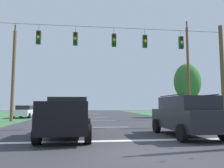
% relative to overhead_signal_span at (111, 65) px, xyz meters
% --- Properties ---
extents(ground_plane, '(120.00, 120.00, 0.00)m').
position_rel_overhead_signal_span_xyz_m(ground_plane, '(-0.02, -8.51, -4.45)').
color(ground_plane, '#333338').
extents(stop_bar_stripe, '(14.55, 0.45, 0.01)m').
position_rel_overhead_signal_span_xyz_m(stop_bar_stripe, '(-0.02, -6.01, -4.45)').
color(stop_bar_stripe, white).
rests_on(stop_bar_stripe, ground).
extents(lane_dash_0, '(2.50, 0.15, 0.01)m').
position_rel_overhead_signal_span_xyz_m(lane_dash_0, '(-0.02, -0.01, -4.45)').
color(lane_dash_0, white).
rests_on(lane_dash_0, ground).
extents(lane_dash_1, '(2.50, 0.15, 0.01)m').
position_rel_overhead_signal_span_xyz_m(lane_dash_1, '(-0.02, 6.36, -4.45)').
color(lane_dash_1, white).
rests_on(lane_dash_1, ground).
extents(lane_dash_2, '(2.50, 0.15, 0.01)m').
position_rel_overhead_signal_span_xyz_m(lane_dash_2, '(-0.02, 12.92, -4.45)').
color(lane_dash_2, white).
rests_on(lane_dash_2, ground).
extents(lane_dash_3, '(2.50, 0.15, 0.01)m').
position_rel_overhead_signal_span_xyz_m(lane_dash_3, '(-0.02, 23.09, -4.45)').
color(lane_dash_3, white).
rests_on(lane_dash_3, ground).
extents(lane_dash_4, '(2.50, 0.15, 0.01)m').
position_rel_overhead_signal_span_xyz_m(lane_dash_4, '(-0.02, 27.68, -4.45)').
color(lane_dash_4, white).
rests_on(lane_dash_4, ground).
extents(overhead_signal_span, '(17.76, 0.31, 7.82)m').
position_rel_overhead_signal_span_xyz_m(overhead_signal_span, '(0.00, 0.00, 0.00)').
color(overhead_signal_span, brown).
rests_on(overhead_signal_span, ground).
extents(pickup_truck, '(2.34, 5.43, 1.95)m').
position_rel_overhead_signal_span_xyz_m(pickup_truck, '(-2.71, -4.68, -3.48)').
color(pickup_truck, black).
rests_on(pickup_truck, ground).
extents(suv_black, '(2.24, 4.81, 2.05)m').
position_rel_overhead_signal_span_xyz_m(suv_black, '(3.18, -5.09, -3.39)').
color(suv_black, black).
rests_on(suv_black, ground).
extents(distant_car_crossing_white, '(2.11, 4.34, 1.52)m').
position_rel_overhead_signal_span_xyz_m(distant_car_crossing_white, '(-9.08, 12.27, -3.66)').
color(distant_car_crossing_white, silver).
rests_on(distant_car_crossing_white, ground).
extents(utility_pole_mid_right, '(0.28, 1.92, 11.05)m').
position_rel_overhead_signal_span_xyz_m(utility_pole_mid_right, '(9.50, 7.23, 0.89)').
color(utility_pole_mid_right, brown).
rests_on(utility_pole_mid_right, ground).
extents(utility_pole_near_left, '(0.31, 1.75, 9.56)m').
position_rel_overhead_signal_span_xyz_m(utility_pole_near_left, '(-8.84, 6.59, 0.15)').
color(utility_pole_near_left, brown).
rests_on(utility_pole_near_left, ground).
extents(tree_roadside_right, '(3.50, 3.50, 7.11)m').
position_rel_overhead_signal_span_xyz_m(tree_roadside_right, '(11.66, 11.92, 0.19)').
color(tree_roadside_right, brown).
rests_on(tree_roadside_right, ground).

